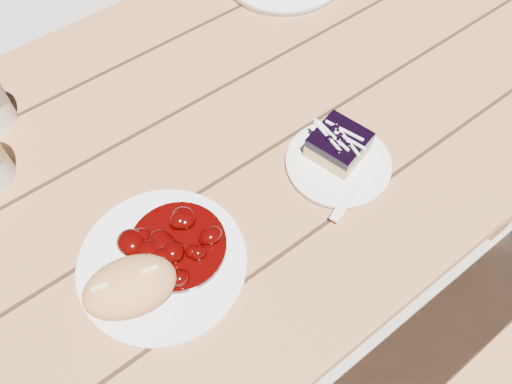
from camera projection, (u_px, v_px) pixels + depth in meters
ground at (204, 313)px, 1.44m from camera, size 60.00×60.00×0.00m
picnic_table at (176, 214)px, 0.94m from camera, size 2.00×1.55×0.75m
main_plate at (163, 264)px, 0.70m from camera, size 0.23×0.23×0.02m
goulash_stew at (176, 241)px, 0.69m from camera, size 0.14×0.14×0.04m
bread_roll at (130, 287)px, 0.64m from camera, size 0.14×0.11×0.06m
dessert_plate at (338, 164)px, 0.80m from camera, size 0.16×0.16×0.01m
blueberry_cake at (339, 144)px, 0.79m from camera, size 0.10×0.10×0.05m
fork_dessert at (353, 191)px, 0.76m from camera, size 0.16×0.08×0.00m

